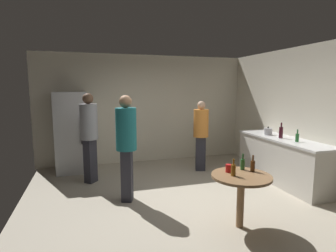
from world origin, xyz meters
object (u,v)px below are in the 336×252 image
foreground_table (241,183)px  beer_bottle_brown (253,165)px  beer_bottle_amber (233,170)px  person_in_gray_shirt (89,131)px  refrigerator (72,132)px  beer_bottle_green (243,164)px  wine_bottle_on_counter (281,132)px  person_in_orange_shirt (201,130)px  beer_bottle_on_counter (297,137)px  kettle (268,131)px  person_in_teal_shirt (126,140)px  plastic_cup_red (228,168)px

foreground_table → beer_bottle_brown: beer_bottle_brown is taller
beer_bottle_amber → person_in_gray_shirt: 3.03m
refrigerator → beer_bottle_green: (2.42, -3.09, -0.08)m
refrigerator → beer_bottle_brown: 4.07m
person_in_gray_shirt → refrigerator: bearing=155.1°
refrigerator → wine_bottle_on_counter: 4.45m
wine_bottle_on_counter → person_in_orange_shirt: (-1.21, 1.17, -0.09)m
beer_bottle_on_counter → person_in_gray_shirt: size_ratio=0.13×
beer_bottle_brown → beer_bottle_amber: bearing=-165.4°
foreground_table → person_in_gray_shirt: 3.13m
beer_bottle_brown → person_in_orange_shirt: person_in_orange_shirt is taller
beer_bottle_amber → person_in_gray_shirt: (-1.79, 2.43, 0.23)m
kettle → beer_bottle_on_counter: 0.81m
beer_bottle_green → person_in_teal_shirt: 1.88m
beer_bottle_amber → person_in_orange_shirt: 2.62m
refrigerator → beer_bottle_amber: (2.15, -3.29, -0.08)m
person_in_gray_shirt → person_in_orange_shirt: size_ratio=1.12×
person_in_teal_shirt → beer_bottle_amber: bearing=-27.7°
refrigerator → wine_bottle_on_counter: bearing=-25.8°
person_in_orange_shirt → refrigerator: bearing=-85.5°
beer_bottle_brown → foreground_table: bearing=-157.2°
person_in_teal_shirt → beer_bottle_on_counter: bearing=12.8°
person_in_gray_shirt → person_in_orange_shirt: person_in_gray_shirt is taller
kettle → wine_bottle_on_counter: bearing=-91.2°
beer_bottle_on_counter → beer_bottle_amber: size_ratio=1.00×
beer_bottle_on_counter → person_in_orange_shirt: person_in_orange_shirt is taller
wine_bottle_on_counter → beer_bottle_brown: wine_bottle_on_counter is taller
beer_bottle_green → person_in_orange_shirt: bearing=80.8°
person_in_orange_shirt → kettle: bearing=77.3°
plastic_cup_red → beer_bottle_amber: bearing=-96.1°
refrigerator → person_in_gray_shirt: size_ratio=1.01×
beer_bottle_on_counter → plastic_cup_red: beer_bottle_on_counter is taller
person_in_gray_shirt → beer_bottle_amber: bearing=-11.5°
person_in_gray_shirt → wine_bottle_on_counter: bearing=25.7°
foreground_table → beer_bottle_green: bearing=55.1°
beer_bottle_green → plastic_cup_red: beer_bottle_green is taller
refrigerator → foreground_table: refrigerator is taller
beer_bottle_on_counter → foreground_table: bearing=-151.4°
refrigerator → person_in_teal_shirt: bearing=-64.6°
person_in_gray_shirt → beer_bottle_brown: bearing=-5.3°
beer_bottle_on_counter → beer_bottle_green: size_ratio=1.00×
kettle → foreground_table: bearing=-134.5°
beer_bottle_on_counter → foreground_table: (-1.76, -0.96, -0.35)m
kettle → plastic_cup_red: 2.45m
wine_bottle_on_counter → plastic_cup_red: size_ratio=2.82×
wine_bottle_on_counter → person_in_orange_shirt: bearing=135.8°
person_in_orange_shirt → wine_bottle_on_counter: bearing=65.4°
refrigerator → foreground_table: (2.28, -3.30, -0.27)m
kettle → person_in_teal_shirt: (-3.08, -0.44, 0.07)m
beer_bottle_amber → beer_bottle_brown: bearing=14.6°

